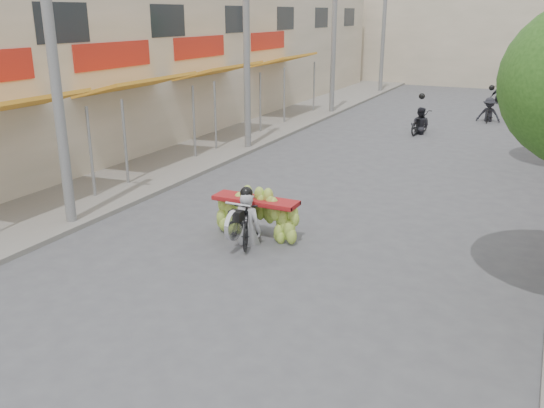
# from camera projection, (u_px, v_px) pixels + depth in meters

# --- Properties ---
(ground) EXTENTS (120.00, 120.00, 0.00)m
(ground) POSITION_uv_depth(u_px,v_px,m) (192.00, 338.00, 9.07)
(ground) COLOR #4E4E52
(ground) RESTS_ON ground
(sidewalk_left) EXTENTS (4.00, 60.00, 0.12)m
(sidewalk_left) POSITION_uv_depth(u_px,v_px,m) (248.00, 130.00, 24.75)
(sidewalk_left) COLOR slate
(sidewalk_left) RESTS_ON ground
(shophouse_row_left) EXTENTS (9.77, 40.00, 6.00)m
(shophouse_row_left) POSITION_uv_depth(u_px,v_px,m) (135.00, 58.00, 25.01)
(shophouse_row_left) COLOR beige
(shophouse_row_left) RESTS_ON ground
(far_building) EXTENTS (20.00, 6.00, 7.00)m
(far_building) POSITION_uv_depth(u_px,v_px,m) (489.00, 33.00, 40.42)
(far_building) COLOR beige
(far_building) RESTS_ON ground
(utility_pole_near) EXTENTS (0.60, 0.24, 8.00)m
(utility_pole_near) POSITION_uv_depth(u_px,v_px,m) (52.00, 53.00, 12.59)
(utility_pole_near) COLOR slate
(utility_pole_near) RESTS_ON ground
(utility_pole_mid) EXTENTS (0.60, 0.24, 8.00)m
(utility_pole_mid) POSITION_uv_depth(u_px,v_px,m) (247.00, 38.00, 20.27)
(utility_pole_mid) COLOR slate
(utility_pole_mid) RESTS_ON ground
(utility_pole_far) EXTENTS (0.60, 0.24, 8.00)m
(utility_pole_far) POSITION_uv_depth(u_px,v_px,m) (334.00, 31.00, 27.96)
(utility_pole_far) COLOR slate
(utility_pole_far) RESTS_ON ground
(utility_pole_back) EXTENTS (0.60, 0.24, 8.00)m
(utility_pole_back) POSITION_uv_depth(u_px,v_px,m) (384.00, 27.00, 35.65)
(utility_pole_back) COLOR slate
(utility_pole_back) RESTS_ON ground
(banana_motorbike) EXTENTS (2.20, 1.91, 2.21)m
(banana_motorbike) POSITION_uv_depth(u_px,v_px,m) (251.00, 210.00, 12.71)
(banana_motorbike) COLOR black
(banana_motorbike) RESTS_ON ground
(bg_motorbike_a) EXTENTS (0.87, 1.76, 1.95)m
(bg_motorbike_a) POSITION_uv_depth(u_px,v_px,m) (420.00, 116.00, 24.11)
(bg_motorbike_a) COLOR black
(bg_motorbike_a) RESTS_ON ground
(bg_motorbike_b) EXTENTS (1.06, 1.67, 1.95)m
(bg_motorbike_b) POSITION_uv_depth(u_px,v_px,m) (490.00, 104.00, 26.77)
(bg_motorbike_b) COLOR black
(bg_motorbike_b) RESTS_ON ground
(bg_motorbike_c) EXTENTS (1.07, 1.74, 1.95)m
(bg_motorbike_c) POSITION_uv_depth(u_px,v_px,m) (500.00, 89.00, 32.29)
(bg_motorbike_c) COLOR black
(bg_motorbike_c) RESTS_ON ground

